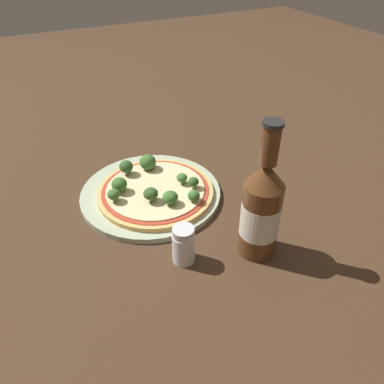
{
  "coord_description": "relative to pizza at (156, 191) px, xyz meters",
  "views": [
    {
      "loc": [
        0.61,
        -0.19,
        0.48
      ],
      "look_at": [
        0.1,
        0.05,
        0.06
      ],
      "focal_mm": 35.0,
      "sensor_mm": 36.0,
      "label": 1
    }
  ],
  "objects": [
    {
      "name": "ground_plane",
      "position": [
        -0.01,
        -0.01,
        -0.02
      ],
      "size": [
        3.0,
        3.0,
        0.0
      ],
      "primitive_type": "plane",
      "color": "#3D2819"
    },
    {
      "name": "pizza",
      "position": [
        0.0,
        0.0,
        0.0
      ],
      "size": [
        0.24,
        0.24,
        0.01
      ],
      "color": "tan",
      "rests_on": "plate"
    },
    {
      "name": "broccoli_floret_1",
      "position": [
        0.04,
        -0.02,
        0.02
      ],
      "size": [
        0.03,
        0.03,
        0.03
      ],
      "color": "#6B8E51",
      "rests_on": "pizza"
    },
    {
      "name": "broccoli_floret_2",
      "position": [
        0.03,
        0.07,
        0.02
      ],
      "size": [
        0.02,
        0.02,
        0.03
      ],
      "color": "#6B8E51",
      "rests_on": "pizza"
    },
    {
      "name": "plate",
      "position": [
        -0.01,
        -0.01,
        -0.01
      ],
      "size": [
        0.29,
        0.29,
        0.01
      ],
      "color": "#A3B293",
      "rests_on": "ground_plane"
    },
    {
      "name": "pepper_shaker",
      "position": [
        0.18,
        -0.02,
        0.02
      ],
      "size": [
        0.04,
        0.04,
        0.07
      ],
      "color": "silver",
      "rests_on": "ground_plane"
    },
    {
      "name": "broccoli_floret_3",
      "position": [
        0.06,
        0.01,
        0.02
      ],
      "size": [
        0.03,
        0.03,
        0.03
      ],
      "color": "#6B8E51",
      "rests_on": "pizza"
    },
    {
      "name": "broccoli_floret_8",
      "position": [
        -0.08,
        -0.04,
        0.03
      ],
      "size": [
        0.03,
        0.03,
        0.03
      ],
      "color": "#6B8E51",
      "rests_on": "pizza"
    },
    {
      "name": "broccoli_floret_6",
      "position": [
        -0.02,
        -0.07,
        0.02
      ],
      "size": [
        0.03,
        0.03,
        0.03
      ],
      "color": "#6B8E51",
      "rests_on": "pizza"
    },
    {
      "name": "broccoli_floret_0",
      "position": [
        -0.08,
        0.01,
        0.02
      ],
      "size": [
        0.04,
        0.04,
        0.03
      ],
      "color": "#6B8E51",
      "rests_on": "pizza"
    },
    {
      "name": "broccoli_floret_4",
      "position": [
        0.07,
        0.05,
        0.02
      ],
      "size": [
        0.02,
        0.02,
        0.02
      ],
      "color": "#6B8E51",
      "rests_on": "pizza"
    },
    {
      "name": "broccoli_floret_5",
      "position": [
        0.0,
        -0.09,
        0.02
      ],
      "size": [
        0.03,
        0.03,
        0.03
      ],
      "color": "#6B8E51",
      "rests_on": "pizza"
    },
    {
      "name": "beer_bottle",
      "position": [
        0.22,
        0.1,
        0.07
      ],
      "size": [
        0.07,
        0.07,
        0.25
      ],
      "color": "#563319",
      "rests_on": "ground_plane"
    },
    {
      "name": "broccoli_floret_7",
      "position": [
        0.01,
        0.06,
        0.02
      ],
      "size": [
        0.02,
        0.02,
        0.02
      ],
      "color": "#6B8E51",
      "rests_on": "pizza"
    }
  ]
}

